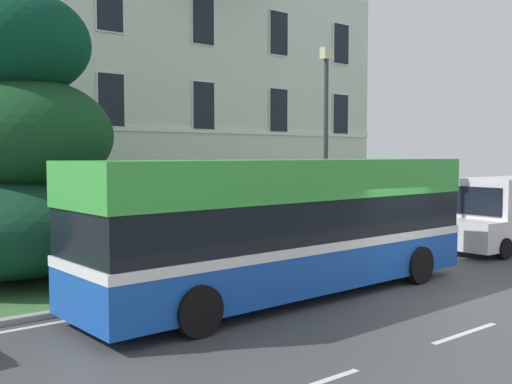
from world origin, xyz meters
TOP-DOWN VIEW (x-y plane):
  - ground_plane at (0.00, 1.18)m, footprint 60.00×56.00m
  - georgian_townhouse at (1.37, 16.83)m, footprint 19.98×10.09m
  - iron_verge_railing at (1.37, 4.40)m, footprint 17.36×0.04m
  - evergreen_tree at (-7.06, 7.63)m, footprint 5.72×5.72m
  - single_decker_bus at (-2.57, 2.42)m, footprint 10.56×2.92m
  - white_panel_van at (8.06, 2.71)m, footprint 5.56×2.30m
  - street_lamp_post at (1.74, 5.50)m, footprint 0.36×0.24m

SIDE VIEW (x-z plane):
  - ground_plane at x=0.00m, z-range -0.10..0.08m
  - iron_verge_railing at x=1.37m, z-range 0.14..1.11m
  - white_panel_van at x=8.06m, z-range 0.03..2.54m
  - single_decker_bus at x=-2.57m, z-range 0.08..3.28m
  - evergreen_tree at x=-7.06m, z-range -0.54..6.73m
  - street_lamp_post at x=1.74m, z-range 0.61..7.15m
  - georgian_townhouse at x=1.37m, z-range 0.15..12.91m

